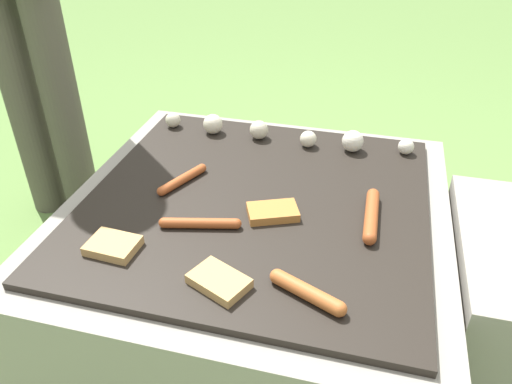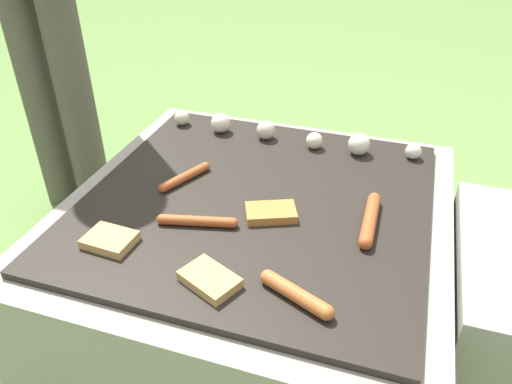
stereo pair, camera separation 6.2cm
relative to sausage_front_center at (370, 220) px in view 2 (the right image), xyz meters
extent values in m
plane|color=#608442|center=(-0.27, 0.02, -0.41)|extent=(14.00, 14.00, 0.00)
cube|color=gray|center=(-0.27, 0.02, -0.22)|extent=(0.91, 0.91, 0.38)
cube|color=black|center=(-0.27, 0.02, -0.02)|extent=(0.80, 0.80, 0.02)
cylinder|color=#4C473D|center=(-1.16, 0.36, -0.01)|extent=(0.12, 0.12, 0.81)
cylinder|color=#4C473D|center=(-1.01, 0.36, -0.01)|extent=(0.12, 0.12, 0.81)
cylinder|color=#A34C23|center=(0.00, 0.00, 0.00)|extent=(0.03, 0.17, 0.03)
sphere|color=#A34C23|center=(0.00, -0.09, 0.00)|extent=(0.03, 0.03, 0.03)
sphere|color=#A34C23|center=(0.00, 0.09, 0.00)|extent=(0.03, 0.03, 0.03)
cylinder|color=#B7602D|center=(-0.10, -0.27, 0.00)|extent=(0.14, 0.08, 0.03)
sphere|color=#B7602D|center=(-0.16, -0.25, 0.00)|extent=(0.03, 0.03, 0.03)
sphere|color=#B7602D|center=(-0.04, -0.30, 0.00)|extent=(0.03, 0.03, 0.03)
cylinder|color=#A34C23|center=(-0.47, 0.04, 0.00)|extent=(0.08, 0.14, 0.02)
sphere|color=#A34C23|center=(-0.50, -0.02, 0.00)|extent=(0.02, 0.02, 0.02)
sphere|color=#A34C23|center=(-0.44, 0.11, 0.00)|extent=(0.02, 0.02, 0.02)
cylinder|color=#A34C23|center=(-0.36, -0.12, 0.00)|extent=(0.16, 0.06, 0.02)
sphere|color=#A34C23|center=(-0.44, -0.14, 0.00)|extent=(0.02, 0.02, 0.02)
sphere|color=#A34C23|center=(-0.29, -0.10, 0.00)|extent=(0.02, 0.02, 0.02)
cube|color=tan|center=(-0.27, -0.28, -0.01)|extent=(0.13, 0.11, 0.02)
cube|color=tan|center=(-0.51, -0.24, -0.01)|extent=(0.11, 0.09, 0.02)
cube|color=#B27033|center=(-0.22, -0.04, -0.01)|extent=(0.13, 0.11, 0.02)
sphere|color=beige|center=(-0.62, 0.34, 0.01)|extent=(0.05, 0.05, 0.05)
sphere|color=beige|center=(-0.48, 0.33, 0.01)|extent=(0.06, 0.06, 0.06)
sphere|color=beige|center=(-0.34, 0.33, 0.01)|extent=(0.05, 0.05, 0.05)
sphere|color=beige|center=(-0.20, 0.32, 0.01)|extent=(0.05, 0.05, 0.05)
sphere|color=silver|center=(-0.07, 0.32, 0.01)|extent=(0.06, 0.06, 0.06)
sphere|color=silver|center=(0.07, 0.34, 0.01)|extent=(0.04, 0.04, 0.04)
camera|label=1|loc=(-0.03, -0.94, 0.66)|focal=35.00mm
camera|label=2|loc=(0.03, -0.92, 0.66)|focal=35.00mm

